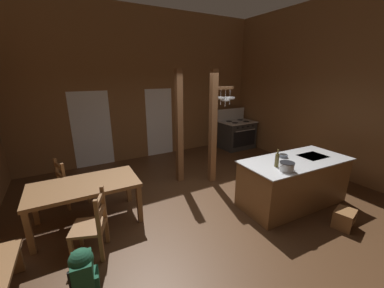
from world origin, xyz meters
name	(u,v)px	position (x,y,z in m)	size (l,w,h in m)	color
ground_plane	(211,210)	(0.00, 0.00, -0.05)	(7.91, 7.66, 0.10)	#4C301C
wall_back	(146,87)	(0.00, 3.50, 2.12)	(7.91, 0.14, 4.23)	brown
wall_right	(338,89)	(3.62, 0.00, 2.12)	(0.14, 7.66, 4.23)	brown
glazed_door_back_left	(92,130)	(-1.60, 3.43, 1.02)	(1.00, 0.01, 2.05)	white
glazed_panel_back_right	(160,123)	(0.36, 3.43, 1.02)	(0.84, 0.01, 2.05)	white
kitchen_island	(293,182)	(1.49, -0.62, 0.46)	(2.20, 1.06, 0.92)	brown
stove_range	(237,134)	(2.90, 2.74, 0.48)	(1.15, 0.83, 1.32)	#303030
support_post_with_pot_rack	(214,124)	(0.72, 1.00, 1.39)	(0.61, 0.25, 2.58)	brown
support_post_center	(179,128)	(0.03, 1.40, 1.29)	(0.14, 0.14, 2.58)	brown
step_stool	(344,217)	(1.62, -1.57, 0.18)	(0.42, 0.36, 0.30)	olive
dining_table	(85,189)	(-2.10, 0.67, 0.65)	(1.71, 0.93, 0.74)	brown
ladderback_chair_near_window	(70,183)	(-2.31, 1.49, 0.45)	(0.55, 0.55, 0.95)	olive
ladderback_chair_by_post	(92,225)	(-2.11, -0.14, 0.45)	(0.57, 0.57, 0.95)	olive
backpack	(83,271)	(-2.30, -0.76, 0.31)	(0.33, 0.34, 0.60)	#1E5138
stockpot_on_counter	(287,166)	(0.89, -0.88, 0.99)	(0.32, 0.24, 0.15)	silver
mixing_bowl_on_counter	(283,156)	(1.38, -0.41, 0.95)	(0.17, 0.17, 0.06)	slate
bottle_tall_on_counter	(277,160)	(0.89, -0.67, 1.04)	(0.07, 0.07, 0.31)	brown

